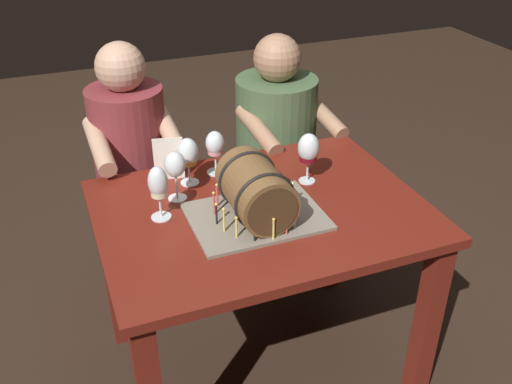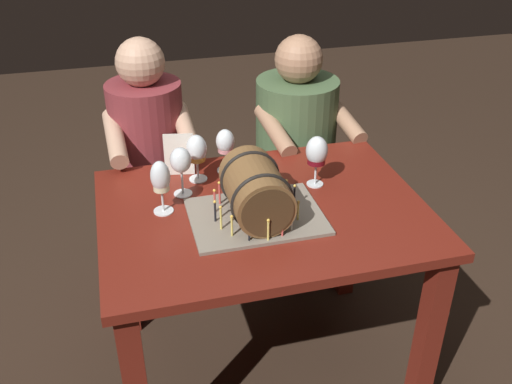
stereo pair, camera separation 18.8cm
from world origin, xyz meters
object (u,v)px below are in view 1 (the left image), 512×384
(wine_glass_amber, at_px, (188,154))
(barrel_cake, at_px, (256,194))
(menu_card, at_px, (169,159))
(wine_glass_rose, at_px, (215,145))
(wine_glass_empty, at_px, (175,166))
(person_seated_right, at_px, (276,164))
(dining_table, at_px, (261,239))
(wine_glass_red, at_px, (309,150))
(person_seated_left, at_px, (136,192))
(wine_glass_white, at_px, (158,185))

(wine_glass_amber, bearing_deg, barrel_cake, -65.12)
(barrel_cake, relative_size, menu_card, 2.73)
(wine_glass_rose, bearing_deg, barrel_cake, -85.48)
(wine_glass_empty, relative_size, person_seated_right, 0.16)
(wine_glass_amber, relative_size, person_seated_right, 0.16)
(dining_table, height_order, wine_glass_red, wine_glass_red)
(menu_card, bearing_deg, wine_glass_empty, -83.62)
(wine_glass_empty, distance_m, person_seated_left, 0.60)
(barrel_cake, bearing_deg, wine_glass_red, 31.30)
(barrel_cake, bearing_deg, menu_card, 118.38)
(person_seated_right, bearing_deg, wine_glass_rose, -138.82)
(dining_table, relative_size, person_seated_right, 0.96)
(wine_glass_rose, height_order, wine_glass_white, wine_glass_white)
(person_seated_left, bearing_deg, wine_glass_red, -43.86)
(dining_table, xyz_separation_m, wine_glass_white, (-0.33, 0.06, 0.26))
(wine_glass_amber, xyz_separation_m, person_seated_right, (0.51, 0.39, -0.33))
(wine_glass_rose, height_order, person_seated_left, person_seated_left)
(person_seated_left, distance_m, person_seated_right, 0.66)
(menu_card, relative_size, person_seated_right, 0.14)
(dining_table, height_order, person_seated_left, person_seated_left)
(dining_table, distance_m, barrel_cake, 0.24)
(wine_glass_empty, xyz_separation_m, wine_glass_red, (0.48, -0.05, -0.00))
(wine_glass_amber, relative_size, person_seated_left, 0.15)
(menu_card, bearing_deg, wine_glass_white, -99.29)
(barrel_cake, relative_size, wine_glass_amber, 2.43)
(wine_glass_empty, relative_size, wine_glass_red, 0.95)
(barrel_cake, relative_size, wine_glass_red, 2.28)
(wine_glass_red, distance_m, person_seated_left, 0.84)
(wine_glass_amber, height_order, wine_glass_white, wine_glass_white)
(barrel_cake, bearing_deg, wine_glass_empty, 134.77)
(wine_glass_empty, relative_size, wine_glass_white, 0.96)
(wine_glass_empty, bearing_deg, wine_glass_amber, 52.57)
(wine_glass_amber, relative_size, wine_glass_white, 0.94)
(barrel_cake, distance_m, person_seated_left, 0.81)
(barrel_cake, distance_m, wine_glass_empty, 0.30)
(barrel_cake, distance_m, wine_glass_amber, 0.34)
(menu_card, xyz_separation_m, person_seated_left, (-0.09, 0.32, -0.30))
(wine_glass_empty, bearing_deg, person_seated_right, 39.54)
(person_seated_right, bearing_deg, wine_glass_white, -138.95)
(wine_glass_amber, distance_m, wine_glass_empty, 0.12)
(wine_glass_amber, distance_m, wine_glass_white, 0.24)
(wine_glass_rose, distance_m, wine_glass_white, 0.35)
(wine_glass_amber, distance_m, menu_card, 0.09)
(wine_glass_empty, bearing_deg, wine_glass_red, -6.33)
(dining_table, height_order, barrel_cake, barrel_cake)
(wine_glass_amber, bearing_deg, dining_table, -54.37)
(person_seated_right, bearing_deg, wine_glass_empty, -140.46)
(dining_table, bearing_deg, barrel_cake, -127.18)
(wine_glass_rose, relative_size, wine_glass_red, 0.89)
(wine_glass_amber, relative_size, wine_glass_rose, 1.06)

